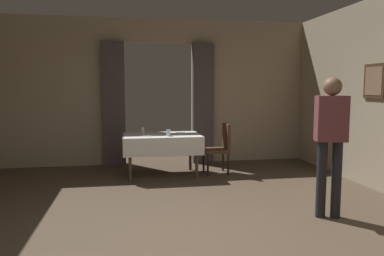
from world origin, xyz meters
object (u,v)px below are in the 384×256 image
object	(u,v)px
plate_mid_b	(180,133)
plate_mid_c	(146,135)
chair_mid_right	(220,146)
glass_mid_d	(168,133)
dining_table_mid	(162,140)
person_waiter_by_doorway	(331,135)
glass_mid_a	(143,130)

from	to	relation	value
plate_mid_b	plate_mid_c	size ratio (longest dim) A/B	1.04
chair_mid_right	plate_mid_b	bearing A→B (deg)	172.69
glass_mid_d	plate_mid_b	bearing A→B (deg)	49.28
dining_table_mid	plate_mid_c	world-z (taller)	plate_mid_c
plate_mid_b	person_waiter_by_doorway	world-z (taller)	person_waiter_by_doorway
plate_mid_c	person_waiter_by_doorway	world-z (taller)	person_waiter_by_doorway
chair_mid_right	person_waiter_by_doorway	distance (m)	2.69
glass_mid_d	glass_mid_a	bearing A→B (deg)	129.22
dining_table_mid	plate_mid_c	xyz separation A→B (m)	(-0.29, -0.10, 0.11)
dining_table_mid	person_waiter_by_doorway	world-z (taller)	person_waiter_by_doorway
plate_mid_c	person_waiter_by_doorway	xyz separation A→B (m)	(2.11, -2.46, 0.27)
plate_mid_b	chair_mid_right	bearing A→B (deg)	-7.31
plate_mid_c	person_waiter_by_doorway	distance (m)	3.25
dining_table_mid	plate_mid_c	size ratio (longest dim) A/B	6.40
person_waiter_by_doorway	chair_mid_right	bearing A→B (deg)	106.12
chair_mid_right	plate_mid_b	size ratio (longest dim) A/B	4.09
dining_table_mid	person_waiter_by_doorway	xyz separation A→B (m)	(1.82, -2.56, 0.38)
glass_mid_a	plate_mid_b	world-z (taller)	glass_mid_a
plate_mid_b	glass_mid_d	distance (m)	0.39
plate_mid_b	glass_mid_d	size ratio (longest dim) A/B	2.01
plate_mid_b	plate_mid_c	xyz separation A→B (m)	(-0.64, -0.18, 0.00)
plate_mid_b	plate_mid_c	distance (m)	0.66
glass_mid_a	glass_mid_d	size ratio (longest dim) A/B	0.90
plate_mid_b	glass_mid_d	bearing A→B (deg)	-130.72
glass_mid_d	dining_table_mid	bearing A→B (deg)	114.01
plate_mid_c	person_waiter_by_doorway	bearing A→B (deg)	-49.41
dining_table_mid	plate_mid_b	world-z (taller)	plate_mid_b
glass_mid_d	person_waiter_by_doorway	size ratio (longest dim) A/B	0.07
chair_mid_right	glass_mid_a	size ratio (longest dim) A/B	9.16
glass_mid_a	glass_mid_d	bearing A→B (deg)	-50.78
dining_table_mid	plate_mid_b	distance (m)	0.37
person_waiter_by_doorway	plate_mid_c	bearing A→B (deg)	130.59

